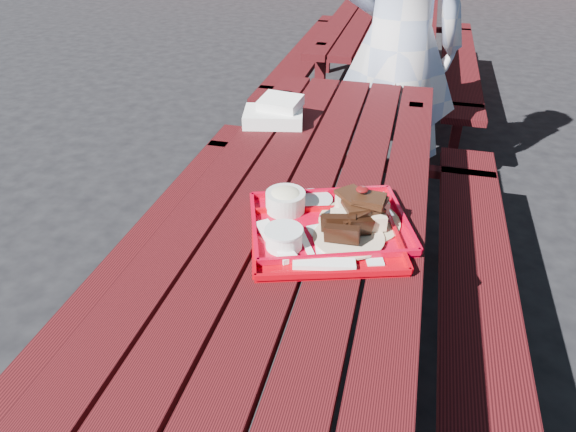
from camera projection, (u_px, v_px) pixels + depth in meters
The scene contains 7 objects.
ground at pixel (298, 375), 1.95m from camera, with size 60.00×60.00×0.00m, color black.
picnic_table_near at pixel (300, 259), 1.65m from camera, with size 1.41×2.40×0.75m.
picnic_table_far at pixel (383, 39), 3.91m from camera, with size 1.41×2.40×0.75m.
near_tray at pixel (328, 213), 1.46m from camera, with size 0.52×0.47×0.14m.
far_tray at pixel (324, 240), 1.38m from camera, with size 0.47×0.41×0.07m.
white_cloth at pixel (275, 113), 2.07m from camera, with size 0.26×0.22×0.10m.
person at pixel (398, 45), 2.54m from camera, with size 0.65×0.43×1.79m, color #9CACCE.
Camera 1 is at (0.29, -1.27, 1.58)m, focal length 32.00 mm.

